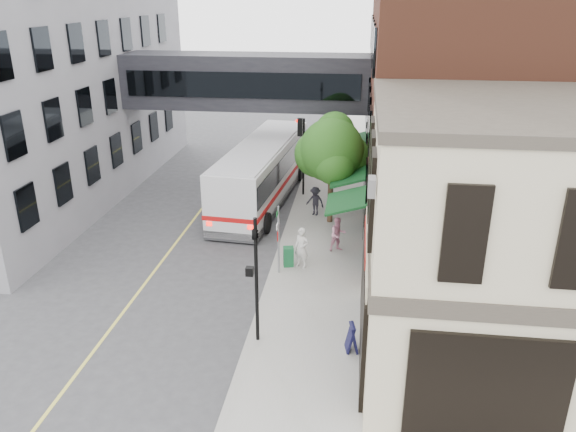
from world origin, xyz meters
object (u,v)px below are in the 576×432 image
(pedestrian_b, at_px, (338,234))
(sandwich_board, at_px, (352,338))
(pedestrian_a, at_px, (302,248))
(newspaper_box, at_px, (288,257))
(pedestrian_c, at_px, (315,201))
(bus, at_px, (263,170))

(pedestrian_b, height_order, sandwich_board, pedestrian_b)
(pedestrian_a, distance_m, newspaper_box, 0.74)
(pedestrian_a, bearing_deg, newspaper_box, -159.76)
(pedestrian_c, bearing_deg, pedestrian_b, -49.71)
(newspaper_box, bearing_deg, sandwich_board, -76.21)
(pedestrian_a, bearing_deg, pedestrian_b, 75.18)
(bus, bearing_deg, pedestrian_b, -54.78)
(sandwich_board, bearing_deg, bus, 100.27)
(pedestrian_a, height_order, pedestrian_c, pedestrian_a)
(pedestrian_b, xyz_separation_m, newspaper_box, (-2.05, -1.84, -0.37))
(bus, bearing_deg, sandwich_board, -69.14)
(pedestrian_c, bearing_deg, bus, 167.46)
(bus, relative_size, pedestrian_c, 8.05)
(newspaper_box, bearing_deg, bus, 94.78)
(bus, height_order, newspaper_box, bus)
(bus, xyz_separation_m, sandwich_board, (5.43, -14.24, -1.23))
(pedestrian_b, bearing_deg, sandwich_board, -112.07)
(newspaper_box, bearing_deg, pedestrian_c, 71.82)
(pedestrian_a, relative_size, sandwich_board, 1.85)
(pedestrian_b, xyz_separation_m, sandwich_board, (0.83, -7.72, -0.32))
(bus, relative_size, sandwich_board, 12.95)
(pedestrian_c, xyz_separation_m, sandwich_board, (2.23, -12.02, -0.30))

